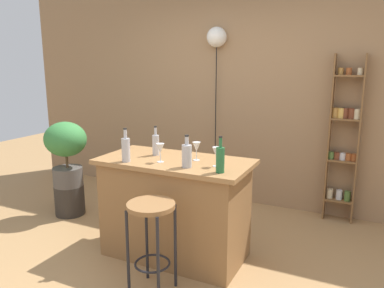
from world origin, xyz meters
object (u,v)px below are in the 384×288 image
at_px(plant_stool, 70,200).
at_px(bottle_spirits_clear, 220,159).
at_px(bottle_olive_oil, 126,149).
at_px(wine_glass_left, 217,153).
at_px(wine_glass_right, 160,149).
at_px(bottle_soda_blue, 187,155).
at_px(pendant_globe_light, 217,39).
at_px(wine_glass_center, 196,147).
at_px(spice_shelf, 344,140).
at_px(bottle_sauce_amber, 156,144).
at_px(potted_plant, 66,148).
at_px(bar_stool, 151,226).

bearing_deg(plant_stool, bottle_spirits_clear, -13.56).
xyz_separation_m(bottle_olive_oil, wine_glass_left, (0.76, 0.20, 0.01)).
bearing_deg(bottle_spirits_clear, wine_glass_right, 173.12).
xyz_separation_m(bottle_soda_blue, bottle_spirits_clear, (0.30, -0.02, 0.01)).
xyz_separation_m(bottle_spirits_clear, wine_glass_right, (-0.58, 0.07, 0.01)).
height_order(bottle_olive_oil, bottle_soda_blue, bottle_olive_oil).
xyz_separation_m(wine_glass_left, pendant_globe_light, (-0.66, 1.59, 1.01)).
distance_m(plant_stool, wine_glass_center, 1.97).
height_order(spice_shelf, bottle_sauce_amber, spice_shelf).
height_order(potted_plant, wine_glass_right, potted_plant).
distance_m(spice_shelf, wine_glass_right, 2.13).
xyz_separation_m(bottle_olive_oil, pendant_globe_light, (0.11, 1.78, 1.01)).
bearing_deg(bottle_sauce_amber, plant_stool, 170.05).
distance_m(spice_shelf, bottle_sauce_amber, 2.10).
relative_size(plant_stool, potted_plant, 0.47).
relative_size(bar_stool, pendant_globe_light, 0.33).
bearing_deg(plant_stool, bottle_olive_oil, -23.98).
height_order(spice_shelf, wine_glass_right, spice_shelf).
bearing_deg(wine_glass_right, potted_plant, 163.97).
height_order(bar_stool, bottle_soda_blue, bottle_soda_blue).
bearing_deg(wine_glass_center, pendant_globe_light, 105.96).
height_order(wine_glass_center, wine_glass_right, same).
distance_m(plant_stool, wine_glass_right, 1.79).
height_order(bottle_soda_blue, wine_glass_right, bottle_soda_blue).
xyz_separation_m(spice_shelf, bottle_olive_oil, (-1.64, -1.75, 0.10)).
distance_m(bar_stool, plant_stool, 1.94).
bearing_deg(bottle_olive_oil, spice_shelf, 46.95).
xyz_separation_m(bar_stool, bottle_spirits_clear, (0.40, 0.38, 0.48)).
distance_m(wine_glass_left, pendant_globe_light, 1.99).
bearing_deg(bottle_sauce_amber, bottle_soda_blue, -28.97).
bearing_deg(wine_glass_center, bottle_spirits_clear, -38.63).
bearing_deg(bottle_olive_oil, bottle_spirits_clear, 2.99).
height_order(potted_plant, wine_glass_left, potted_plant).
height_order(spice_shelf, bottle_spirits_clear, spice_shelf).
bearing_deg(wine_glass_left, bar_stool, -119.83).
bearing_deg(bottle_soda_blue, wine_glass_left, 31.54).
relative_size(plant_stool, bottle_sauce_amber, 1.29).
distance_m(bottle_olive_oil, wine_glass_center, 0.61).
distance_m(bar_stool, potted_plant, 1.93).
distance_m(bottle_olive_oil, wine_glass_right, 0.30).
height_order(potted_plant, bottle_sauce_amber, bottle_sauce_amber).
distance_m(potted_plant, wine_glass_right, 1.59).
relative_size(bar_stool, wine_glass_left, 4.44).
relative_size(bottle_sauce_amber, wine_glass_left, 1.67).
distance_m(bottle_spirits_clear, wine_glass_left, 0.18).
xyz_separation_m(bottle_olive_oil, wine_glass_right, (0.28, 0.11, 0.01)).
bearing_deg(pendant_globe_light, bar_stool, -80.66).
relative_size(plant_stool, pendant_globe_light, 0.16).
bearing_deg(plant_stool, bottle_sauce_amber, -9.95).
distance_m(plant_stool, pendant_globe_light, 2.61).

